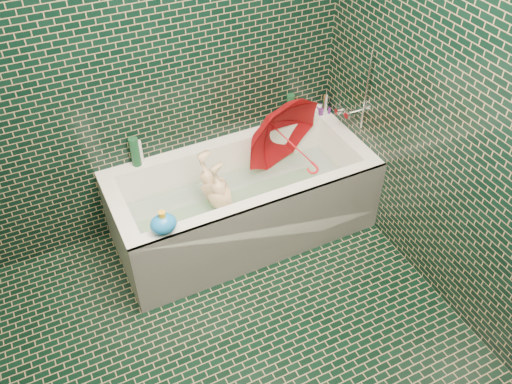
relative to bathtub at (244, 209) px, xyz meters
name	(u,v)px	position (x,y,z in m)	size (l,w,h in m)	color
floor	(249,375)	(-0.45, -1.01, -0.21)	(2.80, 2.80, 0.00)	black
wall_back	(140,57)	(-0.45, 0.39, 1.04)	(2.80, 2.80, 0.00)	black
wall_right	(494,126)	(0.85, -1.01, 1.04)	(2.80, 2.80, 0.00)	black
bathtub	(244,209)	(0.00, 0.00, 0.00)	(1.70, 0.75, 0.55)	white
bath_mat	(243,213)	(0.00, 0.02, -0.06)	(1.35, 0.47, 0.01)	green
water	(243,198)	(0.00, 0.02, 0.09)	(1.48, 0.53, 0.00)	silver
faucet	(354,108)	(0.81, 0.01, 0.56)	(0.18, 0.19, 0.55)	silver
child	(224,204)	(-0.14, 0.00, 0.10)	(0.29, 0.19, 0.80)	beige
umbrella	(293,145)	(0.40, 0.06, 0.36)	(0.59, 0.59, 0.52)	red
soap_bottle_a	(324,113)	(0.80, 0.33, 0.34)	(0.10, 0.10, 0.26)	white
soap_bottle_b	(325,115)	(0.80, 0.31, 0.34)	(0.09, 0.09, 0.19)	#4E1B68
soap_bottle_c	(312,118)	(0.69, 0.31, 0.34)	(0.12, 0.12, 0.16)	#124023
bottle_right_tall	(290,108)	(0.53, 0.35, 0.44)	(0.06, 0.06, 0.21)	#124023
bottle_right_pump	(325,103)	(0.80, 0.32, 0.42)	(0.05, 0.05, 0.17)	silver
bottle_left_tall	(135,152)	(-0.58, 0.35, 0.44)	(0.06, 0.06, 0.20)	#124023
bottle_left_short	(139,152)	(-0.56, 0.36, 0.42)	(0.05, 0.05, 0.16)	white
rubber_duck	(303,114)	(0.62, 0.33, 0.38)	(0.13, 0.10, 0.10)	yellow
bath_toy	(163,224)	(-0.62, -0.30, 0.40)	(0.19, 0.17, 0.15)	blue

